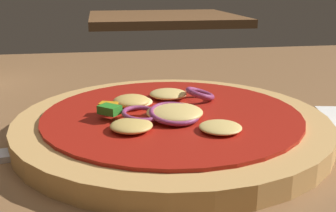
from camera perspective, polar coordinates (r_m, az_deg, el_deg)
name	(u,v)px	position (r m, az deg, el deg)	size (l,w,h in m)	color
dining_table	(244,164)	(0.35, 10.78, -8.04)	(1.46, 1.00, 0.03)	brown
pizza	(171,122)	(0.36, 0.46, -2.36)	(0.28, 0.28, 0.03)	tan
background_table	(163,18)	(1.74, -0.72, 12.34)	(0.61, 0.58, 0.03)	brown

